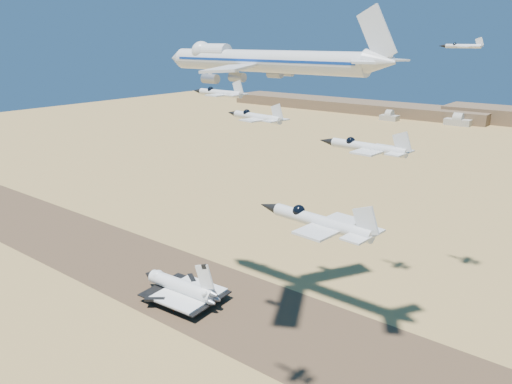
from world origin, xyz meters
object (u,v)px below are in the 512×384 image
Objects in this scene: chase_jet_a at (219,93)px; chase_jet_d at (319,221)px; crew_b at (185,312)px; chase_jet_c at (366,147)px; crew_c at (174,310)px; chase_jet_e at (376,57)px; chase_jet_b at (256,117)px; shuttle at (181,288)px; chase_jet_f at (462,46)px; carrier_747 at (256,61)px; crew_a at (173,308)px.

chase_jet_d is at bearing -37.24° from chase_jet_a.
chase_jet_c reaches higher than crew_b.
crew_c is 0.11× the size of chase_jet_e.
chase_jet_b is at bearing -70.57° from chase_jet_e.
chase_jet_d is 0.95× the size of chase_jet_e.
crew_c is 0.11× the size of chase_jet_b.
shuttle reaches higher than crew_b.
chase_jet_e is at bearing -134.21° from chase_jet_f.
chase_jet_f is (45.01, 65.61, 4.27)m from carrier_747.
crew_b is 117.59m from chase_jet_e.
chase_jet_b reaches higher than chase_jet_c.
shuttle is at bearing 156.34° from chase_jet_b.
chase_jet_e is (-7.10, 92.38, 4.82)m from chase_jet_a.
chase_jet_e reaches higher than chase_jet_c.
chase_jet_c is at bearing -59.26° from chase_jet_e.
chase_jet_d is at bearing -69.68° from chase_jet_c.
chase_jet_c is 0.99× the size of chase_jet_e.
crew_c is at bearing -121.31° from chase_jet_e.
chase_jet_e is at bearing 118.32° from chase_jet_d.
carrier_747 is at bearing 137.11° from chase_jet_b.
chase_jet_a is at bearing -111.77° from crew_a.
chase_jet_e is at bearing 96.96° from chase_jet_a.
crew_b is at bearing -119.23° from chase_jet_e.
chase_jet_f is at bearing 84.79° from chase_jet_a.
chase_jet_b is (76.02, -48.63, 80.53)m from shuttle.
chase_jet_b is (71.01, -39.80, 84.76)m from crew_c.
shuttle is 24.53× the size of crew_c.
carrier_747 reaches higher than chase_jet_e.
carrier_747 is 79.68m from chase_jet_f.
chase_jet_f reaches higher than chase_jet_c.
chase_jet_b is 0.92× the size of chase_jet_f.
chase_jet_c is 136.80m from chase_jet_f.
chase_jet_b reaches higher than chase_jet_d.
chase_jet_a is 1.10× the size of chase_jet_d.
chase_jet_b is 125.05m from chase_jet_f.
crew_a is 0.12× the size of chase_jet_a.
chase_jet_a is at bearing -79.62° from chase_jet_e.
chase_jet_a reaches higher than chase_jet_c.
chase_jet_b is at bearing -51.00° from carrier_747.
chase_jet_a is at bearing -128.98° from crew_b.
crew_c is at bearing 104.13° from crew_b.
crew_a is (3.75, -7.77, -4.13)m from shuttle.
chase_jet_e is (-24.19, 101.25, 7.37)m from chase_jet_b.
chase_jet_a is at bearing 161.51° from chase_jet_b.
chase_jet_f reaches higher than chase_jet_b.
chase_jet_b is (66.43, -41.44, 84.63)m from crew_b.
chase_jet_f is (-27.88, 133.40, 11.83)m from chase_jet_c.
chase_jet_f is (74.71, 75.92, 91.65)m from shuttle.
carrier_747 is at bearing 135.91° from chase_jet_d.
crew_c is at bearing 152.73° from chase_jet_a.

